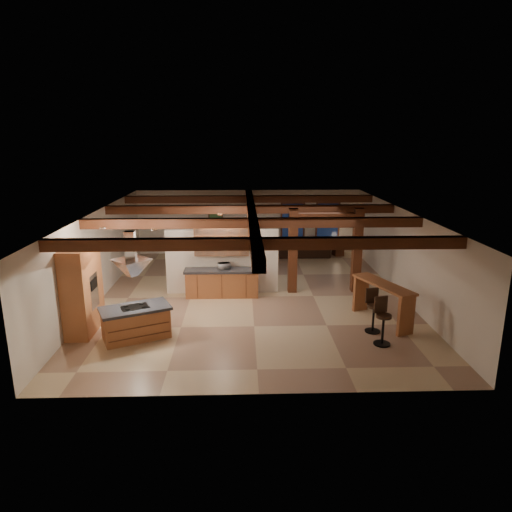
{
  "coord_description": "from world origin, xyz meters",
  "views": [
    {
      "loc": [
        -0.34,
        -14.46,
        5.19
      ],
      "look_at": [
        0.15,
        0.5,
        1.28
      ],
      "focal_mm": 32.0,
      "sensor_mm": 36.0,
      "label": 1
    }
  ],
  "objects_px": {
    "kitchen_island": "(136,322)",
    "bar_counter": "(382,296)",
    "dining_table": "(236,265)",
    "sofa": "(304,249)"
  },
  "relations": [
    {
      "from": "dining_table",
      "to": "sofa",
      "type": "bearing_deg",
      "value": 43.11
    },
    {
      "from": "dining_table",
      "to": "bar_counter",
      "type": "relative_size",
      "value": 0.72
    },
    {
      "from": "bar_counter",
      "to": "dining_table",
      "type": "bearing_deg",
      "value": 129.05
    },
    {
      "from": "kitchen_island",
      "to": "bar_counter",
      "type": "distance_m",
      "value": 6.91
    },
    {
      "from": "kitchen_island",
      "to": "sofa",
      "type": "distance_m",
      "value": 10.12
    },
    {
      "from": "kitchen_island",
      "to": "sofa",
      "type": "xyz_separation_m",
      "value": [
        5.61,
        8.43,
        -0.11
      ]
    },
    {
      "from": "kitchen_island",
      "to": "dining_table",
      "type": "height_order",
      "value": "kitchen_island"
    },
    {
      "from": "dining_table",
      "to": "bar_counter",
      "type": "xyz_separation_m",
      "value": [
        4.24,
        -5.23,
        0.5
      ]
    },
    {
      "from": "kitchen_island",
      "to": "sofa",
      "type": "height_order",
      "value": "kitchen_island"
    },
    {
      "from": "dining_table",
      "to": "kitchen_island",
      "type": "bearing_deg",
      "value": -107.6
    }
  ]
}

